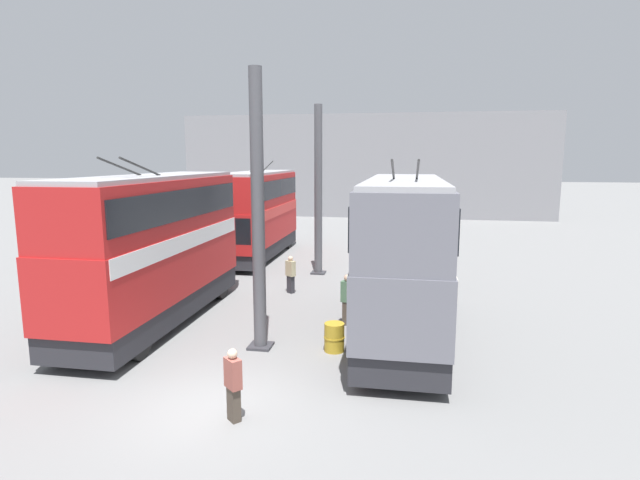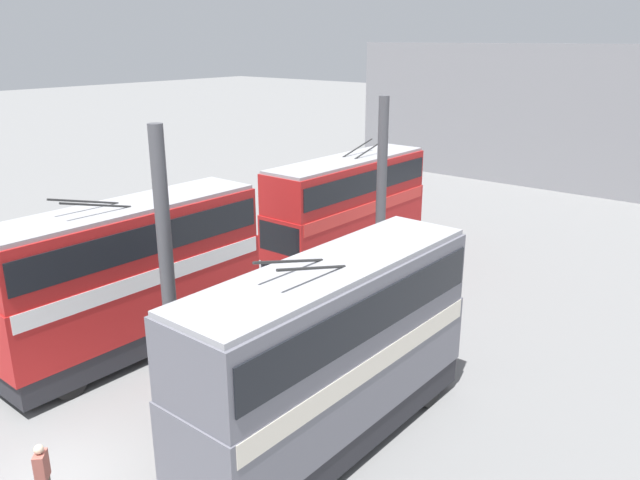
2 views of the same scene
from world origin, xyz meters
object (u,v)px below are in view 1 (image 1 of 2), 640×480
(bus_right_far, at_px, (257,209))
(person_aisle_foreground, at_px, (233,383))
(person_by_left_row, at_px, (347,298))
(person_aisle_midway, at_px, (291,274))
(oil_drum, at_px, (334,337))
(bus_left_near, at_px, (403,249))
(bus_right_near, at_px, (154,240))

(bus_right_far, xyz_separation_m, person_aisle_foreground, (-17.87, -4.91, -1.94))
(person_by_left_row, bearing_deg, person_aisle_foreground, -5.05)
(bus_right_far, distance_m, person_aisle_foreground, 18.64)
(bus_right_far, xyz_separation_m, person_by_left_row, (-11.08, -6.60, -1.86))
(person_aisle_midway, height_order, person_aisle_foreground, person_aisle_foreground)
(person_aisle_foreground, height_order, oil_drum, person_aisle_foreground)
(bus_left_near, height_order, person_aisle_foreground, bus_left_near)
(bus_left_near, height_order, person_by_left_row, bus_left_near)
(person_aisle_midway, xyz_separation_m, person_aisle_foreground, (-10.55, -1.20, 0.03))
(person_aisle_foreground, bearing_deg, person_by_left_row, -151.22)
(bus_right_near, height_order, person_aisle_midway, bus_right_near)
(bus_right_far, relative_size, oil_drum, 11.08)
(bus_left_near, xyz_separation_m, oil_drum, (-1.68, 1.96, -2.46))
(person_aisle_midway, bearing_deg, bus_right_near, 178.89)
(bus_right_near, bearing_deg, bus_right_far, -0.00)
(bus_right_far, bearing_deg, bus_right_near, 180.00)
(bus_right_near, xyz_separation_m, bus_right_far, (11.95, -0.00, -0.13))
(person_aisle_foreground, bearing_deg, person_aisle_midway, -130.74)
(bus_right_near, height_order, oil_drum, bus_right_near)
(bus_right_far, height_order, person_by_left_row, bus_right_far)
(bus_right_far, bearing_deg, oil_drum, -154.25)
(bus_right_near, relative_size, bus_right_far, 0.99)
(bus_left_near, distance_m, person_aisle_foreground, 7.31)
(bus_right_far, relative_size, person_aisle_midway, 5.92)
(person_aisle_midway, relative_size, oil_drum, 1.87)
(bus_right_far, xyz_separation_m, person_aisle_midway, (-7.32, -3.71, -1.97))
(bus_right_far, xyz_separation_m, oil_drum, (-13.49, -6.51, -2.39))
(person_aisle_midway, relative_size, person_aisle_foreground, 0.97)
(person_aisle_midway, bearing_deg, oil_drum, -118.02)
(bus_left_near, bearing_deg, person_by_left_row, 68.48)
(person_by_left_row, relative_size, person_aisle_foreground, 1.08)
(person_by_left_row, relative_size, oil_drum, 2.08)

